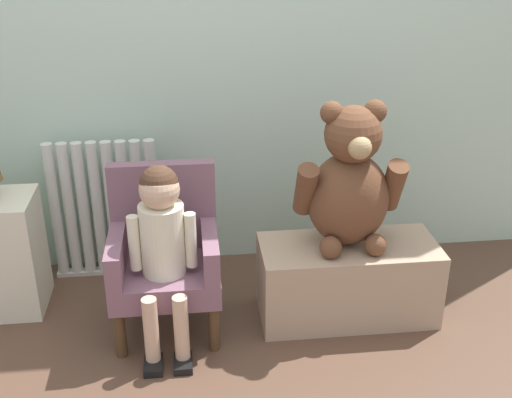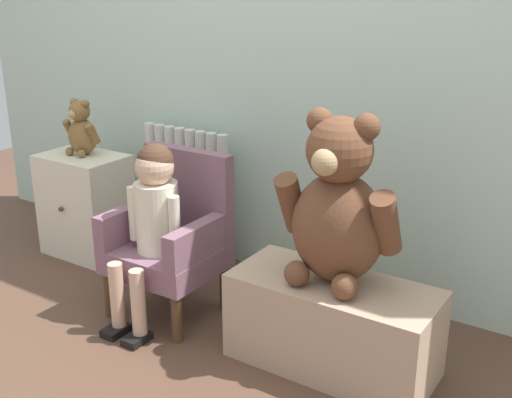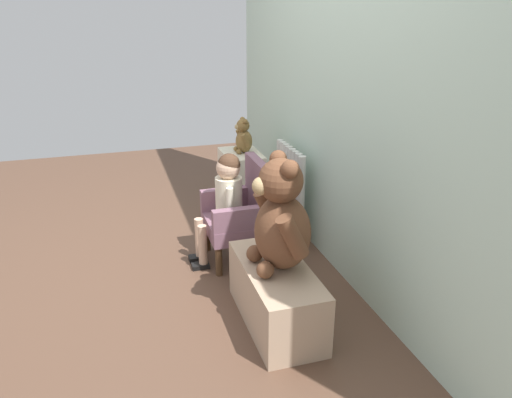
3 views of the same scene
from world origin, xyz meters
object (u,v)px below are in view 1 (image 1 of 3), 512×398
object	(u,v)px
child_armchair	(165,253)
large_teddy_bear	(350,184)
radiator	(105,210)
child_figure	(162,233)
low_bench	(347,280)

from	to	relation	value
child_armchair	large_teddy_bear	world-z (taller)	large_teddy_bear
radiator	child_figure	xyz separation A→B (m)	(0.27, -0.54, 0.15)
radiator	child_armchair	world-z (taller)	child_armchair
large_teddy_bear	radiator	bearing A→B (deg)	156.91
radiator	child_figure	distance (m)	0.62
child_armchair	low_bench	world-z (taller)	child_armchair
child_figure	low_bench	distance (m)	0.81
low_bench	large_teddy_bear	bearing A→B (deg)	114.11
radiator	large_teddy_bear	size ratio (longest dim) A/B	1.10
child_armchair	large_teddy_bear	distance (m)	0.78
child_figure	large_teddy_bear	bearing A→B (deg)	8.58
radiator	large_teddy_bear	world-z (taller)	large_teddy_bear
child_armchair	child_figure	world-z (taller)	child_figure
radiator	child_figure	bearing A→B (deg)	-62.99
low_bench	large_teddy_bear	distance (m)	0.43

